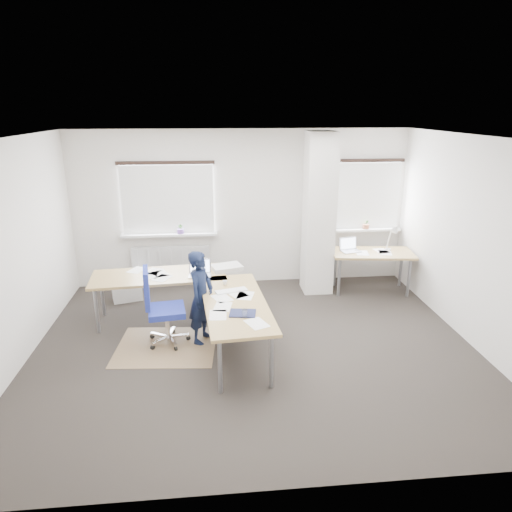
{
  "coord_description": "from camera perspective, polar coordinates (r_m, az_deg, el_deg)",
  "views": [
    {
      "loc": [
        -0.53,
        -5.58,
        3.15
      ],
      "look_at": [
        0.11,
        0.9,
        1.02
      ],
      "focal_mm": 32.0,
      "sensor_mm": 36.0,
      "label": 1
    }
  ],
  "objects": [
    {
      "name": "person",
      "position": [
        6.33,
        -6.88,
        -5.13
      ],
      "size": [
        0.49,
        0.57,
        1.32
      ],
      "primitive_type": "imported",
      "rotation": [
        0.0,
        0.0,
        1.13
      ],
      "color": "black",
      "rests_on": "ground"
    },
    {
      "name": "floor_mat",
      "position": [
        6.53,
        -11.14,
        -11.02
      ],
      "size": [
        1.43,
        1.24,
        0.01
      ],
      "primitive_type": "cube",
      "rotation": [
        0.0,
        0.0,
        -0.08
      ],
      "color": "olive",
      "rests_on": "ground"
    },
    {
      "name": "ground",
      "position": [
        6.43,
        -0.18,
        -11.2
      ],
      "size": [
        6.0,
        6.0,
        0.0
      ],
      "primitive_type": "plane",
      "color": "black",
      "rests_on": "ground"
    },
    {
      "name": "white_crate",
      "position": [
        8.13,
        -15.82,
        -4.28
      ],
      "size": [
        0.55,
        0.45,
        0.29
      ],
      "primitive_type": "cube",
      "rotation": [
        0.0,
        0.0,
        0.29
      ],
      "color": "white",
      "rests_on": "ground"
    },
    {
      "name": "room_shell",
      "position": [
        6.23,
        1.09,
        5.14
      ],
      "size": [
        6.04,
        5.04,
        2.82
      ],
      "color": "silver",
      "rests_on": "ground"
    },
    {
      "name": "desk_side",
      "position": [
        8.26,
        14.32,
        0.19
      ],
      "size": [
        1.47,
        0.86,
        1.22
      ],
      "rotation": [
        0.0,
        0.0,
        -0.12
      ],
      "color": "olive",
      "rests_on": "ground"
    },
    {
      "name": "desk_main",
      "position": [
        6.52,
        -7.24,
        -4.13
      ],
      "size": [
        2.61,
        2.62,
        0.96
      ],
      "rotation": [
        0.0,
        0.0,
        0.08
      ],
      "color": "olive",
      "rests_on": "ground"
    },
    {
      "name": "task_chair",
      "position": [
        6.49,
        -11.39,
        -8.18
      ],
      "size": [
        0.61,
        0.6,
        1.11
      ],
      "rotation": [
        0.0,
        0.0,
        0.13
      ],
      "color": "navy",
      "rests_on": "ground"
    }
  ]
}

